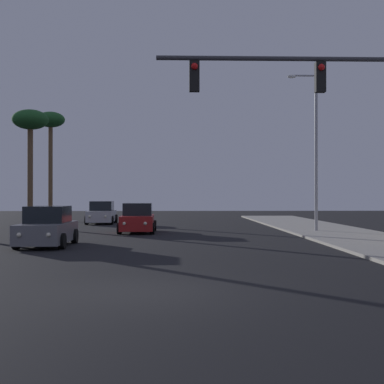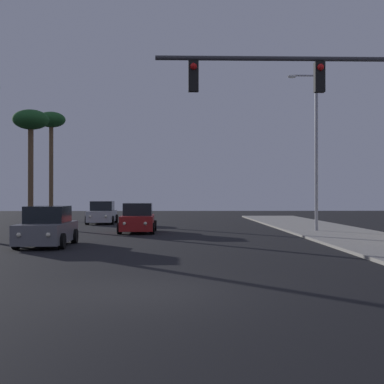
{
  "view_description": "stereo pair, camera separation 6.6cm",
  "coord_description": "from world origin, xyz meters",
  "views": [
    {
      "loc": [
        0.63,
        -11.89,
        2.15
      ],
      "look_at": [
        1.44,
        15.0,
        2.3
      ],
      "focal_mm": 50.0,
      "sensor_mm": 36.0,
      "label": 1
    },
    {
      "loc": [
        0.7,
        -11.89,
        2.15
      ],
      "look_at": [
        1.44,
        15.0,
        2.3
      ],
      "focal_mm": 50.0,
      "sensor_mm": 36.0,
      "label": 2
    }
  ],
  "objects": [
    {
      "name": "car_silver",
      "position": [
        -4.91,
        28.15,
        0.76
      ],
      "size": [
        2.04,
        4.33,
        1.68
      ],
      "rotation": [
        0.0,
        0.0,
        3.16
      ],
      "color": "#B7B7BC",
      "rests_on": "ground"
    },
    {
      "name": "car_red",
      "position": [
        -1.57,
        18.77,
        0.76
      ],
      "size": [
        2.04,
        4.33,
        1.68
      ],
      "rotation": [
        0.0,
        0.0,
        3.16
      ],
      "color": "maroon",
      "rests_on": "ground"
    },
    {
      "name": "palm_tree_far",
      "position": [
        -10.09,
        34.0,
        8.04
      ],
      "size": [
        2.4,
        2.4,
        9.25
      ],
      "color": "brown",
      "rests_on": "ground"
    },
    {
      "name": "street_lamp",
      "position": [
        8.5,
        18.35,
        5.12
      ],
      "size": [
        1.74,
        0.24,
        9.0
      ],
      "color": "#99999E",
      "rests_on": "sidewalk_right"
    },
    {
      "name": "palm_tree_mid",
      "position": [
        -9.09,
        24.0,
        6.79
      ],
      "size": [
        2.4,
        2.4,
        7.84
      ],
      "color": "brown",
      "rests_on": "ground"
    },
    {
      "name": "traffic_light_mast",
      "position": [
        5.39,
        3.92,
        4.74
      ],
      "size": [
        7.64,
        0.36,
        6.5
      ],
      "color": "#38383D",
      "rests_on": "sidewalk_right"
    },
    {
      "name": "car_grey",
      "position": [
        -4.78,
        10.73,
        0.76
      ],
      "size": [
        2.04,
        4.32,
        1.68
      ],
      "rotation": [
        0.0,
        0.0,
        3.14
      ],
      "color": "slate",
      "rests_on": "ground"
    },
    {
      "name": "ground_plane",
      "position": [
        0.0,
        0.0,
        0.0
      ],
      "size": [
        120.0,
        120.0,
        0.0
      ],
      "primitive_type": "plane",
      "color": "black"
    }
  ]
}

